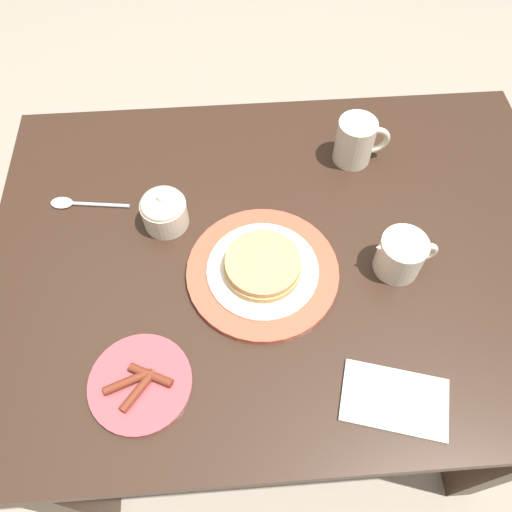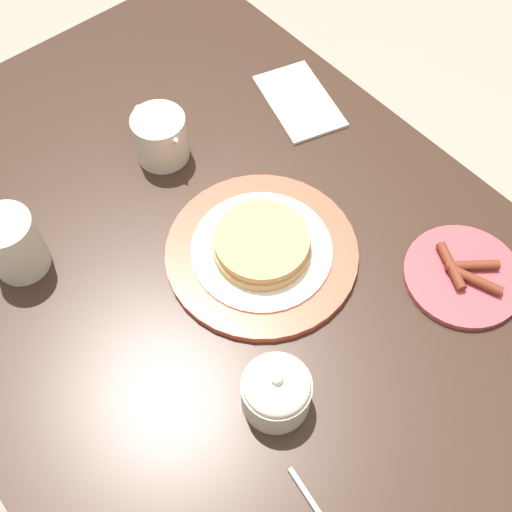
{
  "view_description": "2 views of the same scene",
  "coord_description": "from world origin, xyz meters",
  "px_view_note": "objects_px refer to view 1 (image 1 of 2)",
  "views": [
    {
      "loc": [
        -0.09,
        -0.5,
        1.57
      ],
      "look_at": [
        -0.06,
        -0.03,
        0.81
      ],
      "focal_mm": 35.0,
      "sensor_mm": 36.0,
      "label": 1
    },
    {
      "loc": [
        -0.41,
        0.27,
        1.56
      ],
      "look_at": [
        -0.06,
        -0.03,
        0.81
      ],
      "focal_mm": 45.0,
      "sensor_mm": 36.0,
      "label": 2
    }
  ],
  "objects_px": {
    "napkin": "(395,400)",
    "creamer_pitcher": "(400,255)",
    "pancake_plate": "(263,269)",
    "side_plate_bacon": "(140,383)",
    "coffee_mug": "(356,141)",
    "spoon": "(75,203)",
    "sugar_bowl": "(164,210)"
  },
  "relations": [
    {
      "from": "coffee_mug",
      "to": "sugar_bowl",
      "type": "relative_size",
      "value": 1.29
    },
    {
      "from": "creamer_pitcher",
      "to": "side_plate_bacon",
      "type": "bearing_deg",
      "value": -157.66
    },
    {
      "from": "coffee_mug",
      "to": "creamer_pitcher",
      "type": "xyz_separation_m",
      "value": [
        0.03,
        -0.27,
        -0.01
      ]
    },
    {
      "from": "spoon",
      "to": "side_plate_bacon",
      "type": "bearing_deg",
      "value": -68.61
    },
    {
      "from": "pancake_plate",
      "to": "creamer_pitcher",
      "type": "xyz_separation_m",
      "value": [
        0.24,
        -0.0,
        0.03
      ]
    },
    {
      "from": "coffee_mug",
      "to": "spoon",
      "type": "distance_m",
      "value": 0.58
    },
    {
      "from": "creamer_pitcher",
      "to": "spoon",
      "type": "bearing_deg",
      "value": 162.62
    },
    {
      "from": "side_plate_bacon",
      "to": "pancake_plate",
      "type": "bearing_deg",
      "value": 42.06
    },
    {
      "from": "spoon",
      "to": "pancake_plate",
      "type": "bearing_deg",
      "value": -27.26
    },
    {
      "from": "side_plate_bacon",
      "to": "coffee_mug",
      "type": "height_order",
      "value": "coffee_mug"
    },
    {
      "from": "creamer_pitcher",
      "to": "napkin",
      "type": "relative_size",
      "value": 0.64
    },
    {
      "from": "pancake_plate",
      "to": "sugar_bowl",
      "type": "bearing_deg",
      "value": 143.99
    },
    {
      "from": "creamer_pitcher",
      "to": "napkin",
      "type": "xyz_separation_m",
      "value": [
        -0.05,
        -0.24,
        -0.04
      ]
    },
    {
      "from": "napkin",
      "to": "pancake_plate",
      "type": "bearing_deg",
      "value": 127.6
    },
    {
      "from": "napkin",
      "to": "spoon",
      "type": "bearing_deg",
      "value": 141.85
    },
    {
      "from": "coffee_mug",
      "to": "napkin",
      "type": "xyz_separation_m",
      "value": [
        -0.02,
        -0.51,
        -0.05
      ]
    },
    {
      "from": "side_plate_bacon",
      "to": "spoon",
      "type": "xyz_separation_m",
      "value": [
        -0.15,
        0.38,
        -0.0
      ]
    },
    {
      "from": "pancake_plate",
      "to": "spoon",
      "type": "bearing_deg",
      "value": 152.74
    },
    {
      "from": "coffee_mug",
      "to": "creamer_pitcher",
      "type": "relative_size",
      "value": 0.93
    },
    {
      "from": "side_plate_bacon",
      "to": "napkin",
      "type": "distance_m",
      "value": 0.4
    },
    {
      "from": "sugar_bowl",
      "to": "napkin",
      "type": "relative_size",
      "value": 0.46
    },
    {
      "from": "sugar_bowl",
      "to": "creamer_pitcher",
      "type": "bearing_deg",
      "value": -17.43
    },
    {
      "from": "pancake_plate",
      "to": "creamer_pitcher",
      "type": "distance_m",
      "value": 0.25
    },
    {
      "from": "creamer_pitcher",
      "to": "sugar_bowl",
      "type": "relative_size",
      "value": 1.39
    },
    {
      "from": "pancake_plate",
      "to": "side_plate_bacon",
      "type": "bearing_deg",
      "value": -137.94
    },
    {
      "from": "napkin",
      "to": "creamer_pitcher",
      "type": "bearing_deg",
      "value": 77.28
    },
    {
      "from": "napkin",
      "to": "spoon",
      "type": "distance_m",
      "value": 0.7
    },
    {
      "from": "creamer_pitcher",
      "to": "spoon",
      "type": "distance_m",
      "value": 0.63
    },
    {
      "from": "creamer_pitcher",
      "to": "spoon",
      "type": "relative_size",
      "value": 0.76
    },
    {
      "from": "coffee_mug",
      "to": "sugar_bowl",
      "type": "xyz_separation_m",
      "value": [
        -0.39,
        -0.14,
        -0.01
      ]
    },
    {
      "from": "pancake_plate",
      "to": "sugar_bowl",
      "type": "height_order",
      "value": "sugar_bowl"
    },
    {
      "from": "creamer_pitcher",
      "to": "napkin",
      "type": "height_order",
      "value": "creamer_pitcher"
    }
  ]
}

